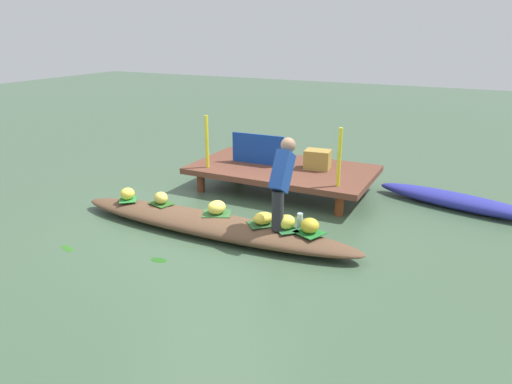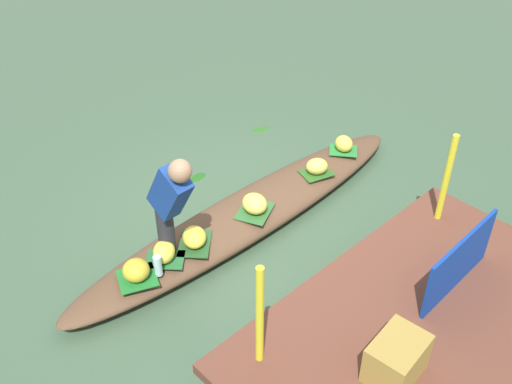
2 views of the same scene
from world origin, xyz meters
TOP-DOWN VIEW (x-y plane):
  - canal_water at (0.00, 0.00)m, footprint 40.00×40.00m
  - dock_platform at (0.18, 2.19)m, footprint 3.20×1.80m
  - vendor_boat at (0.00, 0.00)m, footprint 4.51×0.73m
  - moored_boat at (3.10, 2.63)m, footprint 2.71×1.10m
  - leaf_mat_0 at (1.15, 0.07)m, footprint 0.43×0.44m
  - banana_bunch_0 at (1.15, 0.07)m, footprint 0.32×0.32m
  - leaf_mat_1 at (1.47, 0.09)m, footprint 0.44×0.43m
  - banana_bunch_1 at (1.47, 0.09)m, footprint 0.29×0.29m
  - leaf_mat_2 at (-1.51, 0.02)m, footprint 0.40×0.41m
  - banana_bunch_2 at (-1.51, 0.02)m, footprint 0.26×0.28m
  - leaf_mat_3 at (-0.94, 0.11)m, footprint 0.40×0.35m
  - banana_bunch_3 at (-0.94, 0.11)m, footprint 0.32×0.31m
  - leaf_mat_4 at (0.80, 0.09)m, footprint 0.50×0.49m
  - banana_bunch_4 at (0.80, 0.09)m, footprint 0.35×0.37m
  - leaf_mat_5 at (0.04, 0.13)m, footprint 0.49×0.46m
  - banana_bunch_5 at (0.04, 0.13)m, footprint 0.29×0.33m
  - vendor_person at (1.05, 0.12)m, footprint 0.20×0.53m
  - water_bottle at (1.30, 0.18)m, footprint 0.07×0.07m
  - market_banner at (-0.32, 2.19)m, footprint 1.01×0.06m
  - railing_post_west at (-1.02, 1.59)m, footprint 0.06×0.06m
  - railing_post_east at (1.38, 1.59)m, footprint 0.06×0.06m
  - produce_crate at (0.77, 2.36)m, footprint 0.47×0.36m
  - drifting_plant_0 at (-0.13, -1.03)m, footprint 0.24×0.14m
  - drifting_plant_1 at (-1.44, -1.30)m, footprint 0.31×0.19m

SIDE VIEW (x-z plane):
  - canal_water at x=0.00m, z-range 0.00..0.00m
  - drifting_plant_0 at x=-0.13m, z-range 0.00..0.01m
  - drifting_plant_1 at x=-1.44m, z-range 0.00..0.01m
  - moored_boat at x=3.10m, z-range 0.00..0.24m
  - vendor_boat at x=0.00m, z-range 0.00..0.25m
  - leaf_mat_0 at x=1.15m, z-range 0.25..0.26m
  - leaf_mat_1 at x=1.47m, z-range 0.25..0.26m
  - leaf_mat_2 at x=-1.51m, z-range 0.25..0.26m
  - leaf_mat_3 at x=-0.94m, z-range 0.25..0.26m
  - leaf_mat_4 at x=0.80m, z-range 0.25..0.26m
  - leaf_mat_5 at x=0.04m, z-range 0.25..0.26m
  - banana_bunch_4 at x=0.80m, z-range 0.25..0.41m
  - banana_bunch_3 at x=-0.94m, z-range 0.25..0.43m
  - banana_bunch_2 at x=-1.51m, z-range 0.25..0.44m
  - banana_bunch_5 at x=0.04m, z-range 0.25..0.45m
  - banana_bunch_0 at x=1.15m, z-range 0.25..0.45m
  - banana_bunch_1 at x=1.47m, z-range 0.25..0.45m
  - water_bottle at x=1.30m, z-range 0.25..0.46m
  - dock_platform at x=0.18m, z-range 0.16..0.60m
  - produce_crate at x=0.77m, z-range 0.44..0.77m
  - market_banner at x=-0.32m, z-range 0.44..0.98m
  - railing_post_west at x=-1.02m, z-range 0.44..1.36m
  - railing_post_east at x=1.38m, z-range 0.44..1.36m
  - vendor_person at x=1.05m, z-range 0.34..1.52m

